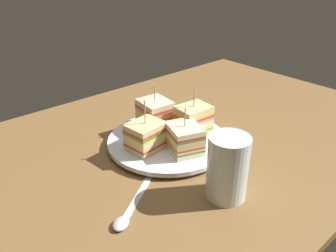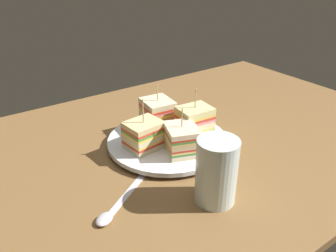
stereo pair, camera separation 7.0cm
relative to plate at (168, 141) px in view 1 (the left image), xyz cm
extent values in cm
cube|color=brown|center=(0.00, 0.00, -1.91)|extent=(119.18, 70.52, 1.80)
cylinder|color=white|center=(0.00, 0.00, -0.63)|extent=(15.86, 15.86, 0.75)
cylinder|color=white|center=(0.00, 0.00, 0.20)|extent=(25.58, 25.58, 0.92)
cube|color=#D2BE86|center=(-5.61, 1.80, 1.23)|extent=(7.31, 6.06, 1.15)
cube|color=#9E7242|center=(-2.24, 1.54, 1.23)|extent=(0.70, 5.43, 1.15)
cube|color=#53A94B|center=(-5.61, 1.80, 2.10)|extent=(7.31, 6.06, 0.59)
cube|color=#E3C75D|center=(-5.61, 1.80, 2.69)|extent=(7.31, 6.06, 0.59)
cube|color=beige|center=(-5.61, 1.80, 3.56)|extent=(7.31, 6.06, 1.15)
cube|color=#9E7242|center=(-2.24, 1.54, 3.56)|extent=(0.70, 5.43, 1.15)
cube|color=pink|center=(-5.61, 1.80, 4.43)|extent=(7.31, 6.06, 0.59)
cube|color=red|center=(-5.61, 1.80, 5.02)|extent=(7.31, 6.06, 0.59)
cube|color=#E2BF52|center=(-5.61, 1.80, 5.61)|extent=(7.31, 6.06, 0.59)
cube|color=beige|center=(-5.61, 1.80, 6.48)|extent=(7.31, 6.06, 1.15)
cylinder|color=tan|center=(-5.61, 1.80, 9.16)|extent=(0.24, 0.24, 4.21)
cube|color=beige|center=(-1.23, -5.76, 1.26)|extent=(6.69, 7.47, 1.20)
cube|color=#9E7242|center=(-0.89, -2.40, 1.26)|extent=(5.91, 0.87, 1.20)
cube|color=#46953F|center=(-1.23, -5.76, 2.14)|extent=(6.69, 7.47, 0.58)
cube|color=pink|center=(-1.23, -5.76, 2.73)|extent=(6.69, 7.47, 0.58)
cube|color=beige|center=(-1.23, -5.76, 3.62)|extent=(6.69, 7.47, 1.20)
cube|color=#B2844C|center=(-0.89, -2.40, 3.62)|extent=(5.91, 0.87, 1.20)
cube|color=yellow|center=(-1.23, -5.76, 4.50)|extent=(6.69, 7.47, 0.58)
cube|color=pink|center=(-1.23, -5.76, 5.09)|extent=(6.69, 7.47, 0.58)
cube|color=red|center=(-1.23, -5.76, 5.67)|extent=(6.69, 7.47, 0.58)
cube|color=beige|center=(-1.23, -5.76, 6.56)|extent=(6.69, 7.47, 1.20)
cylinder|color=tan|center=(-1.23, -5.76, 8.98)|extent=(0.24, 0.24, 3.65)
cube|color=beige|center=(5.88, -0.45, 1.16)|extent=(7.51, 6.54, 1.01)
cube|color=#9E7242|center=(2.52, -0.83, 1.16)|extent=(0.91, 5.67, 1.01)
cube|color=red|center=(5.88, -0.45, 1.92)|extent=(7.51, 6.54, 0.51)
cube|color=#F7CC53|center=(5.88, -0.45, 2.43)|extent=(7.51, 6.54, 0.51)
cube|color=beige|center=(5.88, -0.45, 3.19)|extent=(7.51, 6.54, 1.01)
cube|color=#9E7242|center=(2.52, -0.83, 3.19)|extent=(0.91, 5.67, 1.01)
cube|color=#FDD94C|center=(5.88, -0.45, 3.95)|extent=(7.51, 6.54, 0.51)
cube|color=#4D9C45|center=(5.88, -0.45, 4.45)|extent=(7.51, 6.54, 0.51)
cube|color=#E24728|center=(5.88, -0.45, 4.96)|extent=(7.51, 6.54, 0.51)
cube|color=beige|center=(5.88, -0.45, 5.72)|extent=(7.51, 6.54, 1.01)
cylinder|color=tan|center=(5.88, -0.45, 8.66)|extent=(0.24, 0.24, 4.88)
cube|color=beige|center=(0.83, 5.83, 1.17)|extent=(7.86, 8.49, 1.02)
cube|color=#B2844C|center=(-0.32, 2.65, 1.17)|extent=(5.49, 2.21, 1.02)
cube|color=#3C8441|center=(0.83, 5.83, 1.88)|extent=(7.86, 8.49, 0.41)
cube|color=#E9C564|center=(0.83, 5.83, 2.30)|extent=(7.86, 8.49, 0.41)
cube|color=red|center=(0.83, 5.83, 2.71)|extent=(7.86, 8.49, 0.41)
cube|color=#D8B47F|center=(0.83, 5.83, 3.43)|extent=(7.86, 8.49, 1.02)
cube|color=#9E7242|center=(-0.32, 2.65, 3.43)|extent=(5.49, 2.21, 1.02)
cube|color=#E1BE63|center=(0.83, 5.83, 4.14)|extent=(7.86, 8.49, 0.41)
cube|color=#438942|center=(0.83, 5.83, 4.56)|extent=(7.86, 8.49, 0.41)
cube|color=red|center=(0.83, 5.83, 4.97)|extent=(7.86, 8.49, 0.41)
cube|color=beige|center=(0.83, 5.83, 5.69)|extent=(7.86, 8.49, 1.02)
cylinder|color=tan|center=(0.83, 5.83, 8.12)|extent=(0.24, 0.24, 3.84)
cylinder|color=#EFCC65|center=(2.26, -1.08, 0.97)|extent=(4.79, 4.79, 0.66)
cylinder|color=#EEC77A|center=(2.67, 0.47, 1.45)|extent=(5.36, 5.38, 0.95)
cylinder|color=#E4DA7E|center=(-0.18, -0.68, 1.64)|extent=(5.18, 5.17, 0.78)
cylinder|color=tan|center=(-0.19, -0.13, 2.54)|extent=(4.95, 5.00, 1.08)
cylinder|color=#E1AD67|center=(0.56, -0.03, 2.32)|extent=(5.64, 5.70, 1.16)
cube|color=silver|center=(14.65, 9.24, -0.88)|extent=(11.38, 7.75, 0.25)
ellipsoid|color=silver|center=(21.13, 13.30, -0.51)|extent=(4.01, 3.72, 1.00)
cylinder|color=silver|center=(3.70, 18.89, 4.62)|extent=(6.81, 6.81, 11.26)
cylinder|color=white|center=(3.70, 18.89, 1.99)|extent=(6.26, 6.26, 5.99)
camera|label=1|loc=(40.98, 46.65, 35.77)|focal=35.96mm
camera|label=2|loc=(35.49, 50.96, 35.77)|focal=35.96mm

